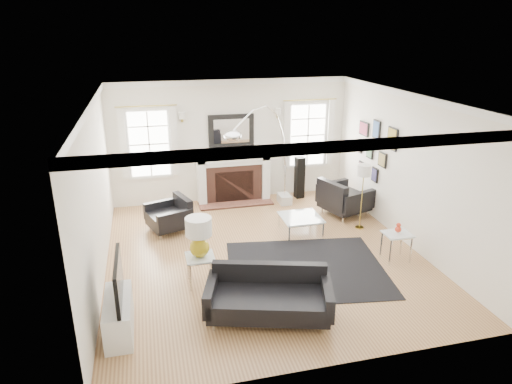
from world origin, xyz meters
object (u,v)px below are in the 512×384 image
object	(u,v)px
armchair_left	(171,216)
arc_floor_lamp	(261,157)
fireplace	(234,179)
armchair_right	(343,199)
sofa	(269,297)
gourd_lamp	(199,235)
coffee_table	(301,218)

from	to	relation	value
armchair_left	arc_floor_lamp	size ratio (longest dim) A/B	0.42
fireplace	armchair_right	xyz separation A→B (m)	(2.14, -1.40, -0.17)
sofa	fireplace	bearing A→B (deg)	84.98
armchair_right	arc_floor_lamp	bearing A→B (deg)	168.47
sofa	arc_floor_lamp	bearing A→B (deg)	77.29
fireplace	armchair_left	world-z (taller)	fireplace
armchair_right	gourd_lamp	size ratio (longest dim) A/B	1.83
coffee_table	gourd_lamp	distance (m)	2.69
coffee_table	gourd_lamp	bearing A→B (deg)	-146.11
armchair_left	coffee_table	bearing A→B (deg)	-15.83
fireplace	armchair_left	distance (m)	2.06
fireplace	armchair_right	world-z (taller)	fireplace
fireplace	coffee_table	distance (m)	2.28
armchair_left	sofa	bearing A→B (deg)	-70.70
sofa	coffee_table	world-z (taller)	sofa
coffee_table	arc_floor_lamp	size ratio (longest dim) A/B	0.31
fireplace	sofa	bearing A→B (deg)	-95.02
fireplace	sofa	xyz separation A→B (m)	(-0.40, -4.61, -0.23)
armchair_right	gourd_lamp	distance (m)	4.01
armchair_right	fireplace	bearing A→B (deg)	146.83
fireplace	armchair_right	bearing A→B (deg)	-33.17
sofa	arc_floor_lamp	distance (m)	3.80
fireplace	gourd_lamp	size ratio (longest dim) A/B	2.59
sofa	coffee_table	size ratio (longest dim) A/B	2.47
armchair_right	coffee_table	size ratio (longest dim) A/B	1.56
fireplace	armchair_left	size ratio (longest dim) A/B	1.65
armchair_left	gourd_lamp	size ratio (longest dim) A/B	1.57
gourd_lamp	coffee_table	bearing A→B (deg)	33.89
fireplace	arc_floor_lamp	distance (m)	1.37
arc_floor_lamp	sofa	bearing A→B (deg)	-102.71
gourd_lamp	armchair_left	bearing A→B (deg)	98.27
armchair_right	coffee_table	world-z (taller)	armchair_right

